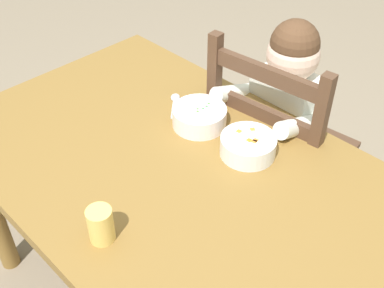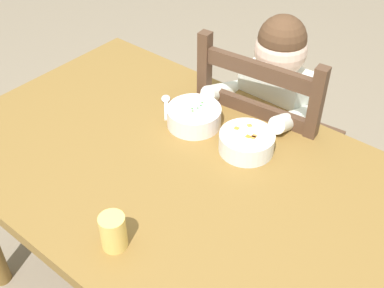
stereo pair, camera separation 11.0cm
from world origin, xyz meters
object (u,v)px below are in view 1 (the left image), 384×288
Objects in this scene: bowl_of_peas at (199,116)px; spoon at (175,101)px; dining_chair at (277,154)px; child_figure at (280,114)px; bowl_of_carrots at (248,145)px; drinking_cup at (101,225)px; dining_table at (178,190)px.

bowl_of_peas is 0.15m from spoon.
dining_chair is 0.18m from child_figure.
bowl_of_peas is 1.05× the size of bowl_of_carrots.
drinking_cup reaches higher than spoon.
dining_chair is at bearing 88.77° from dining_table.
dining_chair is 0.42m from bowl_of_peas.
bowl_of_peas is 0.51m from drinking_cup.
bowl_of_carrots is at bearing 85.09° from drinking_cup.
spoon is at bearing -132.60° from child_figure.
dining_table is 0.50m from dining_chair.
dining_table is at bearing -91.23° from dining_chair.
bowl_of_carrots is at bearing -72.86° from dining_chair.
child_figure is 0.32m from bowl_of_peas.
child_figure is 0.32m from bowl_of_carrots.
dining_table is at bearing -41.54° from spoon.
drinking_cup is (0.30, -0.51, 0.04)m from spoon.
drinking_cup is (0.06, -0.78, 0.10)m from child_figure.
dining_table is 0.33m from spoon.
child_figure reaches higher than dining_chair.
spoon is at bearing 120.10° from drinking_cup.
child_figure reaches higher than dining_table.
bowl_of_carrots is 1.72× the size of drinking_cup.
dining_chair reaches higher than dining_table.
bowl_of_carrots reaches higher than spoon.
bowl_of_carrots is at bearing -71.48° from child_figure.
child_figure is at bearing 94.14° from drinking_cup.
dining_chair is at bearing 71.06° from bowl_of_peas.
dining_table is at bearing -90.62° from child_figure.
dining_table is at bearing -119.77° from bowl_of_carrots.
child_figure reaches higher than bowl_of_carrots.
spoon reaches higher than dining_table.
dining_table is 0.24m from bowl_of_peas.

